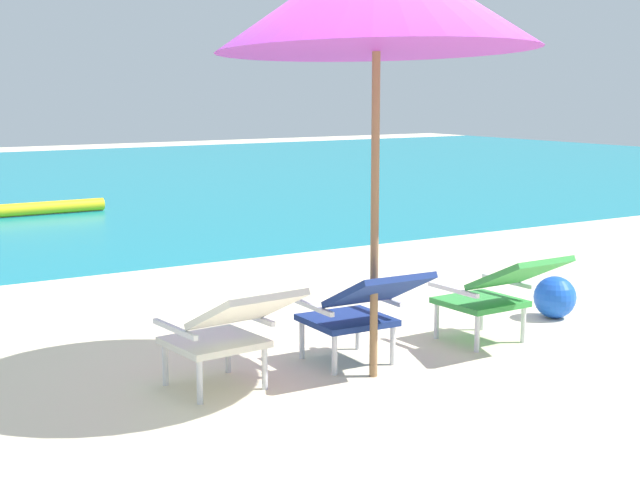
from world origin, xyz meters
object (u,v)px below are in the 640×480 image
(lounge_chair_right, at_px, (498,289))
(beach_ball, at_px, (555,297))
(lounge_chair_center, at_px, (361,307))
(swim_buoy, at_px, (48,208))
(lounge_chair_left, at_px, (229,328))

(lounge_chair_right, distance_m, beach_ball, 1.03)
(lounge_chair_center, xyz_separation_m, beach_ball, (2.04, 0.28, -0.24))
(lounge_chair_center, bearing_deg, swim_buoy, 86.77)
(lounge_chair_left, relative_size, lounge_chair_right, 1.03)
(swim_buoy, xyz_separation_m, lounge_chair_left, (-1.42, -8.41, 0.31))
(swim_buoy, bearing_deg, beach_ball, -79.11)
(swim_buoy, height_order, lounge_chair_center, lounge_chair_center)
(swim_buoy, height_order, lounge_chair_left, lounge_chair_left)
(swim_buoy, relative_size, lounge_chair_right, 1.81)
(lounge_chair_left, bearing_deg, lounge_chair_right, -1.64)
(swim_buoy, bearing_deg, lounge_chair_right, -85.79)
(beach_ball, bearing_deg, lounge_chair_center, -172.21)
(lounge_chair_left, xyz_separation_m, lounge_chair_right, (2.05, -0.06, 0.00))
(lounge_chair_right, xyz_separation_m, beach_ball, (0.94, 0.36, -0.24))
(beach_ball, bearing_deg, swim_buoy, 100.89)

